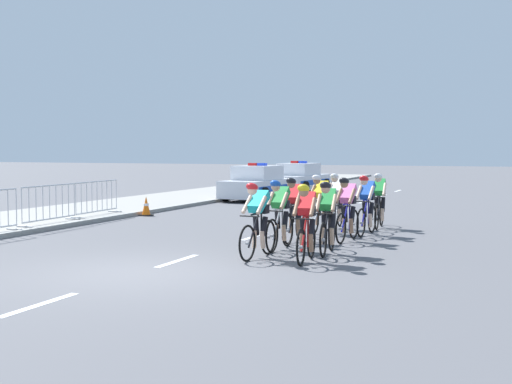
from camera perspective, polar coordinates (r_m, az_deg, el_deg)
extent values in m
plane|color=#56565B|center=(12.14, -9.78, -6.77)|extent=(160.00, 160.00, 0.00)
cube|color=gray|center=(27.98, -8.04, -0.74)|extent=(4.36, 60.00, 0.12)
cube|color=#9E9E99|center=(26.99, -4.18, -0.86)|extent=(0.16, 60.00, 0.13)
cube|color=white|center=(10.03, -17.87, -9.07)|extent=(0.14, 1.60, 0.01)
cube|color=white|center=(13.29, -6.68, -5.82)|extent=(0.14, 1.60, 0.01)
cube|color=white|center=(16.87, -0.12, -3.78)|extent=(0.14, 1.60, 0.01)
cube|color=white|center=(20.60, 4.09, -2.44)|extent=(0.14, 1.60, 0.01)
cube|color=white|center=(24.42, 6.99, -1.50)|extent=(0.14, 1.60, 0.01)
cube|color=white|center=(28.29, 9.10, -0.82)|extent=(0.14, 1.60, 0.01)
cube|color=white|center=(32.19, 10.70, -0.30)|extent=(0.14, 1.60, 0.01)
cube|color=white|center=(36.11, 11.95, 0.10)|extent=(0.14, 1.60, 0.01)
torus|color=black|center=(13.05, -0.74, -4.37)|extent=(0.08, 0.73, 0.72)
cylinder|color=#99999E|center=(13.05, -0.74, -4.37)|extent=(0.06, 0.06, 0.06)
torus|color=black|center=(13.95, 1.06, -3.86)|extent=(0.08, 0.73, 0.72)
cylinder|color=#99999E|center=(13.95, 1.06, -3.86)|extent=(0.06, 0.06, 0.06)
cylinder|color=black|center=(13.39, 0.10, -1.85)|extent=(0.07, 0.55, 0.04)
cylinder|color=black|center=(13.26, -0.22, -3.31)|extent=(0.07, 0.48, 0.63)
cylinder|color=black|center=(13.60, 0.46, -3.05)|extent=(0.04, 0.04, 0.65)
cylinder|color=black|center=(13.07, -0.55, -2.07)|extent=(0.42, 0.05, 0.03)
cube|color=black|center=(13.56, 0.46, -1.61)|extent=(0.11, 0.22, 0.05)
cube|color=#19B2B7|center=(13.43, 0.23, -0.80)|extent=(0.31, 0.57, 0.44)
cube|color=black|center=(13.55, 0.44, -1.44)|extent=(0.29, 0.21, 0.18)
cylinder|color=black|center=(13.50, 0.70, -2.93)|extent=(0.12, 0.23, 0.40)
cylinder|color=beige|center=(13.46, 0.56, -4.08)|extent=(0.10, 0.16, 0.36)
cylinder|color=black|center=(13.58, 0.00, -2.89)|extent=(0.12, 0.17, 0.40)
cylinder|color=beige|center=(13.54, -0.14, -4.04)|extent=(0.10, 0.13, 0.36)
cylinder|color=beige|center=(13.18, 0.47, -1.11)|extent=(0.10, 0.40, 0.35)
cylinder|color=beige|center=(13.31, -0.78, -1.06)|extent=(0.10, 0.40, 0.35)
sphere|color=beige|center=(13.15, -0.31, 0.15)|extent=(0.19, 0.19, 0.19)
ellipsoid|color=red|center=(13.13, -0.33, 0.43)|extent=(0.25, 0.33, 0.24)
torus|color=black|center=(12.58, 3.83, -4.68)|extent=(0.12, 0.72, 0.72)
cylinder|color=#99999E|center=(12.58, 3.83, -4.68)|extent=(0.07, 0.07, 0.06)
torus|color=black|center=(13.55, 4.72, -4.09)|extent=(0.12, 0.72, 0.72)
cylinder|color=#99999E|center=(13.55, 4.72, -4.09)|extent=(0.07, 0.07, 0.06)
cylinder|color=#B21919|center=(12.95, 4.26, -2.05)|extent=(0.09, 0.55, 0.04)
cylinder|color=#B21919|center=(12.82, 4.10, -3.56)|extent=(0.09, 0.48, 0.63)
cylinder|color=#B21919|center=(13.18, 4.43, -3.28)|extent=(0.04, 0.04, 0.65)
cylinder|color=black|center=(12.61, 3.94, -2.29)|extent=(0.42, 0.07, 0.03)
cube|color=black|center=(13.14, 4.44, -1.79)|extent=(0.12, 0.23, 0.05)
cube|color=red|center=(13.00, 4.33, -0.96)|extent=(0.34, 0.58, 0.44)
cube|color=black|center=(13.13, 4.43, -1.62)|extent=(0.30, 0.23, 0.18)
cylinder|color=black|center=(13.10, 4.77, -3.15)|extent=(0.13, 0.23, 0.40)
cylinder|color=#9E7051|center=(13.05, 4.69, -4.34)|extent=(0.11, 0.16, 0.36)
cylinder|color=black|center=(13.13, 3.99, -3.12)|extent=(0.13, 0.18, 0.40)
cylinder|color=#9E7051|center=(13.09, 3.92, -4.31)|extent=(0.10, 0.13, 0.36)
cylinder|color=#9E7051|center=(12.77, 4.84, -1.28)|extent=(0.12, 0.41, 0.35)
cylinder|color=#9E7051|center=(12.83, 3.44, -1.24)|extent=(0.12, 0.41, 0.35)
sphere|color=#9E7051|center=(12.69, 4.07, 0.01)|extent=(0.19, 0.19, 0.19)
ellipsoid|color=yellow|center=(12.68, 4.06, 0.30)|extent=(0.26, 0.34, 0.24)
torus|color=black|center=(14.17, 1.36, -3.74)|extent=(0.05, 0.72, 0.72)
cylinder|color=#99999E|center=(14.17, 1.36, -3.74)|extent=(0.06, 0.06, 0.06)
torus|color=black|center=(15.10, 2.69, -3.28)|extent=(0.05, 0.72, 0.72)
cylinder|color=#99999E|center=(15.10, 2.69, -3.28)|extent=(0.06, 0.06, 0.06)
cylinder|color=silver|center=(14.53, 1.98, -1.42)|extent=(0.04, 0.55, 0.04)
cylinder|color=silver|center=(14.40, 1.74, -2.76)|extent=(0.04, 0.48, 0.63)
cylinder|color=silver|center=(14.74, 2.25, -2.53)|extent=(0.04, 0.04, 0.65)
cylinder|color=black|center=(14.20, 1.50, -1.62)|extent=(0.42, 0.03, 0.03)
cube|color=black|center=(14.71, 2.25, -1.20)|extent=(0.10, 0.22, 0.05)
cube|color=green|center=(14.58, 2.09, -0.46)|extent=(0.28, 0.54, 0.47)
cube|color=black|center=(14.70, 2.24, -1.05)|extent=(0.28, 0.20, 0.18)
cylinder|color=black|center=(14.65, 2.50, -2.42)|extent=(0.11, 0.22, 0.40)
cylinder|color=tan|center=(14.61, 2.39, -3.48)|extent=(0.09, 0.15, 0.36)
cylinder|color=black|center=(14.71, 1.84, -2.39)|extent=(0.11, 0.17, 0.40)
cylinder|color=tan|center=(14.67, 1.73, -3.44)|extent=(0.09, 0.12, 0.36)
cylinder|color=tan|center=(14.33, 2.40, -0.73)|extent=(0.08, 0.40, 0.35)
cylinder|color=tan|center=(14.44, 1.20, -0.69)|extent=(0.08, 0.40, 0.35)
sphere|color=tan|center=(14.28, 1.68, 0.42)|extent=(0.19, 0.19, 0.19)
ellipsoid|color=blue|center=(14.27, 1.67, 0.68)|extent=(0.23, 0.31, 0.24)
torus|color=black|center=(13.60, 5.72, -4.07)|extent=(0.12, 0.72, 0.72)
cylinder|color=#99999E|center=(13.60, 5.72, -4.07)|extent=(0.07, 0.07, 0.06)
torus|color=black|center=(14.58, 6.43, -3.55)|extent=(0.12, 0.72, 0.72)
cylinder|color=#99999E|center=(14.58, 6.43, -3.55)|extent=(0.07, 0.07, 0.06)
cylinder|color=black|center=(13.98, 6.07, -1.64)|extent=(0.09, 0.55, 0.04)
cylinder|color=black|center=(13.84, 5.94, -3.04)|extent=(0.09, 0.48, 0.63)
cylinder|color=black|center=(14.21, 6.20, -2.79)|extent=(0.04, 0.04, 0.65)
cylinder|color=black|center=(13.64, 5.81, -1.85)|extent=(0.42, 0.07, 0.03)
cube|color=black|center=(14.17, 6.21, -1.41)|extent=(0.12, 0.23, 0.05)
cube|color=green|center=(14.03, 6.13, -0.63)|extent=(0.34, 0.57, 0.45)
cube|color=black|center=(14.16, 6.21, -1.25)|extent=(0.30, 0.23, 0.18)
cylinder|color=black|center=(14.13, 6.52, -2.66)|extent=(0.13, 0.23, 0.40)
cylinder|color=tan|center=(14.08, 6.46, -3.76)|extent=(0.11, 0.16, 0.36)
cylinder|color=black|center=(14.16, 5.80, -2.64)|extent=(0.13, 0.18, 0.40)
cylinder|color=tan|center=(14.11, 5.74, -3.74)|extent=(0.10, 0.13, 0.36)
cylinder|color=tan|center=(13.80, 6.63, -0.92)|extent=(0.12, 0.41, 0.35)
cylinder|color=tan|center=(13.85, 5.32, -0.89)|extent=(0.12, 0.41, 0.35)
sphere|color=tan|center=(13.72, 5.92, 0.27)|extent=(0.19, 0.19, 0.19)
ellipsoid|color=black|center=(13.71, 5.91, 0.54)|extent=(0.26, 0.34, 0.24)
torus|color=black|center=(15.40, 2.76, -3.15)|extent=(0.08, 0.73, 0.72)
cylinder|color=#99999E|center=(15.40, 2.76, -3.15)|extent=(0.06, 0.06, 0.06)
torus|color=black|center=(16.36, 3.77, -2.75)|extent=(0.08, 0.73, 0.72)
cylinder|color=#99999E|center=(16.36, 3.77, -2.75)|extent=(0.06, 0.06, 0.06)
cylinder|color=black|center=(15.78, 3.23, -1.02)|extent=(0.06, 0.55, 0.04)
cylinder|color=black|center=(15.64, 3.05, -2.25)|extent=(0.06, 0.48, 0.63)
cylinder|color=black|center=(16.00, 3.43, -2.05)|extent=(0.04, 0.04, 0.65)
cylinder|color=black|center=(15.45, 2.87, -1.20)|extent=(0.42, 0.05, 0.03)
cube|color=black|center=(15.97, 3.43, -0.82)|extent=(0.11, 0.22, 0.05)
cube|color=red|center=(15.83, 3.31, -0.13)|extent=(0.30, 0.56, 0.44)
cube|color=black|center=(15.96, 3.43, -0.68)|extent=(0.29, 0.21, 0.18)
cylinder|color=black|center=(15.91, 3.68, -1.94)|extent=(0.12, 0.23, 0.40)
cylinder|color=#9E7051|center=(15.86, 3.60, -2.91)|extent=(0.10, 0.16, 0.36)
cylinder|color=black|center=(15.96, 3.06, -1.92)|extent=(0.12, 0.17, 0.40)
cylinder|color=#9E7051|center=(15.91, 2.98, -2.89)|extent=(0.10, 0.13, 0.36)
cylinder|color=#9E7051|center=(15.59, 3.66, -0.38)|extent=(0.09, 0.40, 0.35)
cylinder|color=#9E7051|center=(15.68, 2.53, -0.35)|extent=(0.09, 0.40, 0.35)
sphere|color=#9E7051|center=(15.53, 3.01, 0.68)|extent=(0.19, 0.19, 0.19)
ellipsoid|color=black|center=(15.52, 3.00, 0.92)|extent=(0.24, 0.32, 0.24)
torus|color=black|center=(15.60, 7.20, -3.08)|extent=(0.09, 0.73, 0.72)
cylinder|color=#99999E|center=(15.60, 7.20, -3.08)|extent=(0.06, 0.06, 0.06)
torus|color=black|center=(16.54, 8.31, -2.71)|extent=(0.09, 0.73, 0.72)
cylinder|color=#99999E|center=(16.54, 8.31, -2.71)|extent=(0.06, 0.06, 0.06)
cylinder|color=#1E1E99|center=(15.97, 7.73, -0.99)|extent=(0.07, 0.55, 0.04)
cylinder|color=#1E1E99|center=(15.84, 7.53, -2.21)|extent=(0.07, 0.48, 0.63)
cylinder|color=#1E1E99|center=(16.19, 7.94, -2.01)|extent=(0.04, 0.04, 0.65)
cylinder|color=black|center=(15.64, 7.34, -1.16)|extent=(0.42, 0.05, 0.03)
cube|color=black|center=(16.16, 7.95, -0.80)|extent=(0.11, 0.23, 0.05)
cube|color=pink|center=(16.03, 7.82, -0.12)|extent=(0.31, 0.56, 0.46)
cube|color=black|center=(16.15, 7.94, -0.66)|extent=(0.29, 0.22, 0.18)
cylinder|color=black|center=(16.10, 8.18, -1.90)|extent=(0.12, 0.23, 0.40)
cylinder|color=#9E7051|center=(16.05, 8.09, -2.87)|extent=(0.10, 0.16, 0.36)
cylinder|color=black|center=(16.15, 7.57, -1.88)|extent=(0.12, 0.18, 0.40)
cylinder|color=#9E7051|center=(16.11, 7.48, -2.84)|extent=(0.10, 0.13, 0.36)
cylinder|color=#9E7051|center=(15.78, 8.13, -0.36)|extent=(0.10, 0.41, 0.35)
cylinder|color=#9E7051|center=(15.87, 7.03, -0.33)|extent=(0.10, 0.41, 0.35)
sphere|color=#9E7051|center=(15.73, 7.49, 0.69)|extent=(0.19, 0.19, 0.19)
ellipsoid|color=black|center=(15.71, 7.49, 0.93)|extent=(0.25, 0.33, 0.24)
torus|color=black|center=(17.17, 4.88, -2.45)|extent=(0.11, 0.73, 0.72)
cylinder|color=#99999E|center=(17.17, 4.88, -2.45)|extent=(0.06, 0.06, 0.06)
torus|color=black|center=(18.10, 6.07, -2.15)|extent=(0.11, 0.73, 0.72)
cylinder|color=#99999E|center=(18.10, 6.07, -2.15)|extent=(0.06, 0.06, 0.06)
cylinder|color=white|center=(17.54, 5.44, -0.56)|extent=(0.08, 0.55, 0.04)
cylinder|color=white|center=(17.40, 5.22, -1.67)|extent=(0.08, 0.48, 0.63)
cylinder|color=white|center=(17.75, 5.67, -1.50)|extent=(0.04, 0.04, 0.65)
cylinder|color=black|center=(17.22, 5.01, -0.71)|extent=(0.42, 0.06, 0.03)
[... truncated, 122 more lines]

